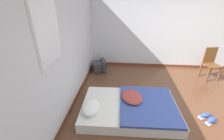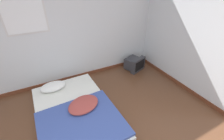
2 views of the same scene
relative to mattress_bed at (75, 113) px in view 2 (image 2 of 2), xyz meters
The scene contains 3 objects.
wall_back 1.79m from the mattress_bed, 93.24° to the left, with size 7.68×0.08×2.60m.
mattress_bed is the anchor object (origin of this frame).
crt_tv 2.23m from the mattress_bed, 26.24° to the left, with size 0.57×0.54×0.38m.
Camera 2 is at (-0.22, -0.77, 2.28)m, focal length 24.00 mm.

